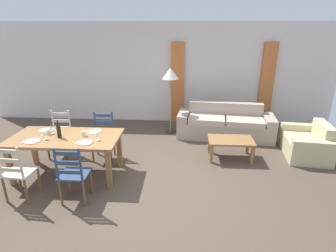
{
  "coord_description": "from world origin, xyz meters",
  "views": [
    {
      "loc": [
        0.75,
        -4.12,
        2.56
      ],
      "look_at": [
        0.45,
        0.74,
        0.75
      ],
      "focal_mm": 28.61,
      "sensor_mm": 36.0,
      "label": 1
    }
  ],
  "objects_px": {
    "dining_chair_far_left": "(60,134)",
    "wine_glass_near_left": "(44,133)",
    "dining_table": "(66,141)",
    "armchair_upholstered": "(309,144)",
    "coffee_table": "(231,142)",
    "coffee_cup_primary": "(84,134)",
    "wine_bottle": "(59,131)",
    "standing_lamp": "(170,78)",
    "dining_chair_far_right": "(103,136)",
    "wine_glass_near_right": "(96,134)",
    "coffee_cup_secondary": "(48,132)",
    "dining_chair_near_right": "(73,174)",
    "dining_chair_near_left": "(17,172)",
    "wine_glass_far_left": "(51,128)",
    "couch": "(225,125)"
  },
  "relations": [
    {
      "from": "dining_table",
      "to": "armchair_upholstered",
      "type": "xyz_separation_m",
      "value": [
        4.7,
        1.08,
        -0.41
      ]
    },
    {
      "from": "dining_table",
      "to": "wine_bottle",
      "type": "height_order",
      "value": "wine_bottle"
    },
    {
      "from": "dining_chair_far_right",
      "to": "wine_bottle",
      "type": "xyz_separation_m",
      "value": [
        -0.52,
        -0.77,
        0.39
      ]
    },
    {
      "from": "dining_chair_near_right",
      "to": "dining_chair_far_right",
      "type": "distance_m",
      "value": 1.51
    },
    {
      "from": "couch",
      "to": "standing_lamp",
      "type": "bearing_deg",
      "value": 172.24
    },
    {
      "from": "dining_chair_near_right",
      "to": "coffee_cup_secondary",
      "type": "xyz_separation_m",
      "value": [
        -0.77,
        0.88,
        0.32
      ]
    },
    {
      "from": "coffee_table",
      "to": "dining_chair_far_right",
      "type": "bearing_deg",
      "value": -177.3
    },
    {
      "from": "dining_chair_near_left",
      "to": "armchair_upholstered",
      "type": "height_order",
      "value": "dining_chair_near_left"
    },
    {
      "from": "wine_bottle",
      "to": "coffee_table",
      "type": "relative_size",
      "value": 0.35
    },
    {
      "from": "dining_chair_near_right",
      "to": "wine_glass_near_right",
      "type": "xyz_separation_m",
      "value": [
        0.18,
        0.66,
        0.38
      ]
    },
    {
      "from": "dining_table",
      "to": "wine_bottle",
      "type": "bearing_deg",
      "value": -147.86
    },
    {
      "from": "dining_chair_far_right",
      "to": "coffee_cup_primary",
      "type": "bearing_deg",
      "value": -100.72
    },
    {
      "from": "dining_chair_far_right",
      "to": "wine_glass_near_right",
      "type": "relative_size",
      "value": 5.96
    },
    {
      "from": "coffee_table",
      "to": "armchair_upholstered",
      "type": "distance_m",
      "value": 1.68
    },
    {
      "from": "dining_chair_near_left",
      "to": "wine_bottle",
      "type": "distance_m",
      "value": 0.91
    },
    {
      "from": "coffee_table",
      "to": "coffee_cup_primary",
      "type": "bearing_deg",
      "value": -163.84
    },
    {
      "from": "dining_chair_far_left",
      "to": "coffee_cup_primary",
      "type": "height_order",
      "value": "dining_chair_far_left"
    },
    {
      "from": "dining_chair_far_left",
      "to": "wine_glass_near_left",
      "type": "relative_size",
      "value": 5.96
    },
    {
      "from": "wine_bottle",
      "to": "coffee_cup_secondary",
      "type": "height_order",
      "value": "wine_bottle"
    },
    {
      "from": "coffee_cup_secondary",
      "to": "armchair_upholstered",
      "type": "xyz_separation_m",
      "value": [
        5.04,
        1.0,
        -0.55
      ]
    },
    {
      "from": "dining_chair_far_left",
      "to": "dining_chair_far_right",
      "type": "relative_size",
      "value": 1.0
    },
    {
      "from": "dining_table",
      "to": "couch",
      "type": "relative_size",
      "value": 0.81
    },
    {
      "from": "coffee_cup_secondary",
      "to": "standing_lamp",
      "type": "distance_m",
      "value": 3.05
    },
    {
      "from": "dining_chair_far_right",
      "to": "wine_glass_near_right",
      "type": "bearing_deg",
      "value": -79.41
    },
    {
      "from": "dining_chair_far_left",
      "to": "wine_glass_near_right",
      "type": "xyz_separation_m",
      "value": [
        1.08,
        -0.88,
        0.38
      ]
    },
    {
      "from": "couch",
      "to": "coffee_cup_primary",
      "type": "bearing_deg",
      "value": -144.1
    },
    {
      "from": "armchair_upholstered",
      "to": "dining_chair_near_right",
      "type": "bearing_deg",
      "value": -156.32
    },
    {
      "from": "armchair_upholstered",
      "to": "coffee_cup_primary",
      "type": "bearing_deg",
      "value": -166.77
    },
    {
      "from": "dining_chair_far_right",
      "to": "coffee_cup_secondary",
      "type": "relative_size",
      "value": 10.67
    },
    {
      "from": "dining_chair_near_left",
      "to": "armchair_upholstered",
      "type": "xyz_separation_m",
      "value": [
        5.15,
        1.86,
        -0.23
      ]
    },
    {
      "from": "standing_lamp",
      "to": "dining_table",
      "type": "bearing_deg",
      "value": -127.66
    },
    {
      "from": "coffee_cup_secondary",
      "to": "coffee_cup_primary",
      "type": "bearing_deg",
      "value": -2.86
    },
    {
      "from": "dining_chair_far_right",
      "to": "coffee_cup_secondary",
      "type": "distance_m",
      "value": 1.06
    },
    {
      "from": "coffee_cup_primary",
      "to": "coffee_table",
      "type": "xyz_separation_m",
      "value": [
        2.72,
        0.79,
        -0.44
      ]
    },
    {
      "from": "dining_table",
      "to": "dining_chair_near_left",
      "type": "bearing_deg",
      "value": -120.25
    },
    {
      "from": "wine_glass_near_left",
      "to": "armchair_upholstered",
      "type": "distance_m",
      "value": 5.17
    },
    {
      "from": "dining_chair_far_right",
      "to": "wine_glass_near_right",
      "type": "distance_m",
      "value": 0.94
    },
    {
      "from": "wine_bottle",
      "to": "couch",
      "type": "xyz_separation_m",
      "value": [
        3.16,
        2.1,
        -0.58
      ]
    },
    {
      "from": "wine_glass_near_left",
      "to": "coffee_cup_primary",
      "type": "distance_m",
      "value": 0.65
    },
    {
      "from": "couch",
      "to": "coffee_table",
      "type": "relative_size",
      "value": 2.62
    },
    {
      "from": "wine_glass_near_left",
      "to": "dining_chair_near_right",
      "type": "bearing_deg",
      "value": -41.82
    },
    {
      "from": "dining_chair_far_right",
      "to": "wine_glass_near_left",
      "type": "relative_size",
      "value": 5.96
    },
    {
      "from": "couch",
      "to": "coffee_table",
      "type": "height_order",
      "value": "couch"
    },
    {
      "from": "dining_chair_far_right",
      "to": "couch",
      "type": "relative_size",
      "value": 0.41
    },
    {
      "from": "dining_chair_near_right",
      "to": "wine_bottle",
      "type": "xyz_separation_m",
      "value": [
        -0.5,
        0.74,
        0.39
      ]
    },
    {
      "from": "coffee_cup_secondary",
      "to": "standing_lamp",
      "type": "relative_size",
      "value": 0.05
    },
    {
      "from": "dining_chair_near_left",
      "to": "wine_glass_near_left",
      "type": "xyz_separation_m",
      "value": [
        0.16,
        0.63,
        0.38
      ]
    },
    {
      "from": "dining_chair_far_left",
      "to": "standing_lamp",
      "type": "height_order",
      "value": "standing_lamp"
    },
    {
      "from": "dining_chair_near_left",
      "to": "coffee_table",
      "type": "distance_m",
      "value": 3.85
    },
    {
      "from": "standing_lamp",
      "to": "wine_glass_far_left",
      "type": "bearing_deg",
      "value": -133.82
    }
  ]
}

